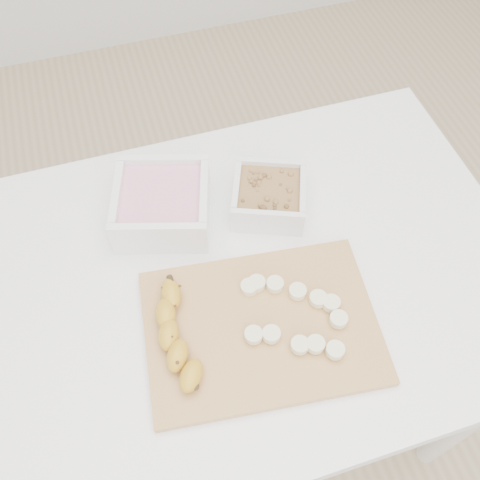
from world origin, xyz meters
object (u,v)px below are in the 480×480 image
object	(u,v)px
bowl_yogurt	(162,203)
bowl_granola	(269,196)
cutting_board	(261,327)
table	(245,298)
banana	(177,336)

from	to	relation	value
bowl_yogurt	bowl_granola	bearing A→B (deg)	-10.31
cutting_board	table	bearing A→B (deg)	86.24
bowl_yogurt	bowl_granola	xyz separation A→B (m)	(0.19, -0.04, -0.01)
bowl_yogurt	bowl_granola	world-z (taller)	bowl_yogurt
cutting_board	bowl_granola	bearing A→B (deg)	68.37
bowl_granola	banana	size ratio (longest dim) A/B	0.90
bowl_granola	cutting_board	bearing A→B (deg)	-111.63
table	bowl_granola	distance (m)	0.20
cutting_board	bowl_yogurt	bearing A→B (deg)	110.29
bowl_yogurt	banana	xyz separation A→B (m)	(-0.04, -0.26, -0.01)
table	bowl_yogurt	world-z (taller)	bowl_yogurt
bowl_yogurt	bowl_granola	size ratio (longest dim) A/B	1.22
bowl_yogurt	table	bearing A→B (deg)	-56.32
bowl_granola	cutting_board	xyz separation A→B (m)	(-0.09, -0.24, -0.02)
bowl_yogurt	cutting_board	distance (m)	0.29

